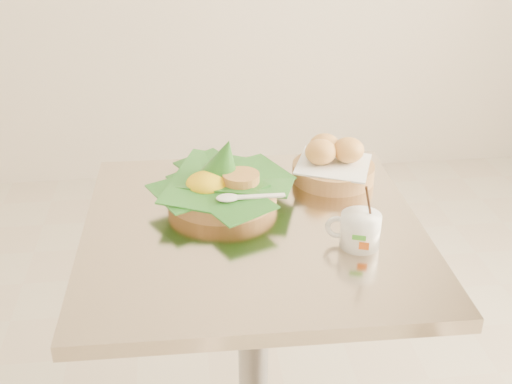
{
  "coord_description": "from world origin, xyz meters",
  "views": [
    {
      "loc": [
        -0.04,
        -1.2,
        1.42
      ],
      "look_at": [
        0.1,
        -0.04,
        0.82
      ],
      "focal_mm": 45.0,
      "sensor_mm": 36.0,
      "label": 1
    }
  ],
  "objects": [
    {
      "name": "bread_basket",
      "position": [
        0.31,
        0.15,
        0.79
      ],
      "size": [
        0.21,
        0.21,
        0.1
      ],
      "rotation": [
        0.0,
        0.0,
        0.42
      ],
      "color": "#B0804B",
      "rests_on": "cafe_table"
    },
    {
      "name": "rice_basket",
      "position": [
        0.04,
        0.07,
        0.79
      ],
      "size": [
        0.31,
        0.31,
        0.15
      ],
      "rotation": [
        0.0,
        0.0,
        0.3
      ],
      "color": "#B0804B",
      "rests_on": "cafe_table"
    },
    {
      "name": "cafe_table",
      "position": [
        0.09,
        -0.05,
        0.53
      ],
      "size": [
        0.71,
        0.71,
        0.75
      ],
      "rotation": [
        0.0,
        0.0,
        -0.02
      ],
      "color": "gray",
      "rests_on": "floor"
    },
    {
      "name": "coffee_mug",
      "position": [
        0.29,
        -0.15,
        0.79
      ],
      "size": [
        0.11,
        0.08,
        0.14
      ],
      "rotation": [
        0.0,
        0.0,
        -0.34
      ],
      "color": "white",
      "rests_on": "cafe_table"
    }
  ]
}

